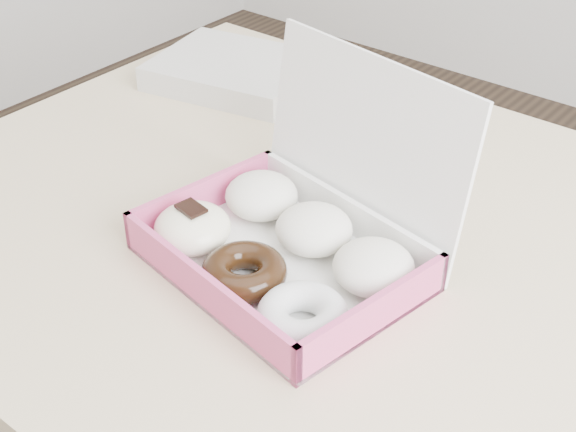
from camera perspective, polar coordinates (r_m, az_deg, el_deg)
The scene contains 3 objects.
table at distance 0.93m, azimuth 6.69°, elevation -6.57°, with size 1.20×0.80×0.75m.
donut_box at distance 0.84m, azimuth 0.16°, elevation -1.48°, with size 0.31×0.28×0.20m.
newspapers at distance 1.24m, azimuth -3.83°, elevation 10.24°, with size 0.23×0.18×0.04m, color silver.
Camera 1 is at (0.35, -0.61, 1.28)m, focal length 50.00 mm.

